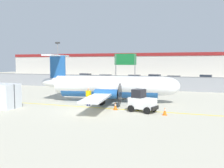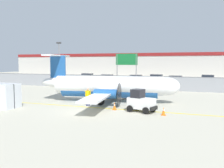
# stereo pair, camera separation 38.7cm
# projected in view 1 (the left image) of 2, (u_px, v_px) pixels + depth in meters

# --- Properties ---
(ground_plane) EXTENTS (140.00, 140.00, 0.01)m
(ground_plane) POSITION_uv_depth(u_px,v_px,m) (100.00, 108.00, 22.61)
(ground_plane) COLOR #B2AD99
(perimeter_fence) EXTENTS (98.00, 0.10, 2.10)m
(perimeter_fence) POSITION_uv_depth(u_px,v_px,m) (141.00, 82.00, 37.53)
(perimeter_fence) COLOR gray
(perimeter_fence) RESTS_ON ground
(parking_lot_strip) EXTENTS (98.00, 17.00, 0.12)m
(parking_lot_strip) POSITION_uv_depth(u_px,v_px,m) (154.00, 83.00, 48.41)
(parking_lot_strip) COLOR #38383A
(parking_lot_strip) RESTS_ON ground
(background_building) EXTENTS (91.00, 8.10, 6.50)m
(background_building) POSITION_uv_depth(u_px,v_px,m) (167.00, 66.00, 65.47)
(background_building) COLOR beige
(background_building) RESTS_ON ground
(commuter_airplane) EXTENTS (14.72, 16.06, 4.92)m
(commuter_airplane) POSITION_uv_depth(u_px,v_px,m) (111.00, 87.00, 25.87)
(commuter_airplane) COLOR white
(commuter_airplane) RESTS_ON ground
(baggage_tug) EXTENTS (2.54, 1.90, 1.88)m
(baggage_tug) POSITION_uv_depth(u_px,v_px,m) (142.00, 102.00, 20.83)
(baggage_tug) COLOR silver
(baggage_tug) RESTS_ON ground
(ground_crew_worker) EXTENTS (0.48, 0.48, 1.70)m
(ground_crew_worker) POSITION_uv_depth(u_px,v_px,m) (88.00, 96.00, 23.68)
(ground_crew_worker) COLOR #191E4C
(ground_crew_worker) RESTS_ON ground
(cargo_container) EXTENTS (2.44, 2.04, 2.20)m
(cargo_container) POSITION_uv_depth(u_px,v_px,m) (3.00, 96.00, 22.45)
(cargo_container) COLOR silver
(cargo_container) RESTS_ON ground
(traffic_cone_near_left) EXTENTS (0.36, 0.36, 0.64)m
(traffic_cone_near_left) POSITION_uv_depth(u_px,v_px,m) (115.00, 106.00, 21.76)
(traffic_cone_near_left) COLOR orange
(traffic_cone_near_left) RESTS_ON ground
(traffic_cone_near_right) EXTENTS (0.36, 0.36, 0.64)m
(traffic_cone_near_right) POSITION_uv_depth(u_px,v_px,m) (165.00, 111.00, 19.53)
(traffic_cone_near_right) COLOR orange
(traffic_cone_near_right) RESTS_ON ground
(parked_car_0) EXTENTS (4.32, 2.27, 1.58)m
(parked_car_0) POSITION_uv_depth(u_px,v_px,m) (86.00, 77.00, 54.71)
(parked_car_0) COLOR #B28C19
(parked_car_0) RESTS_ON parking_lot_strip
(parked_car_1) EXTENTS (4.39, 2.44, 1.58)m
(parked_car_1) POSITION_uv_depth(u_px,v_px,m) (105.00, 78.00, 49.93)
(parked_car_1) COLOR gray
(parked_car_1) RESTS_ON parking_lot_strip
(parked_car_2) EXTENTS (4.31, 2.24, 1.58)m
(parked_car_2) POSITION_uv_depth(u_px,v_px,m) (134.00, 79.00, 48.74)
(parked_car_2) COLOR red
(parked_car_2) RESTS_ON parking_lot_strip
(parked_car_3) EXTENTS (4.30, 2.22, 1.58)m
(parked_car_3) POSITION_uv_depth(u_px,v_px,m) (154.00, 78.00, 50.52)
(parked_car_3) COLOR black
(parked_car_3) RESTS_ON parking_lot_strip
(parked_car_4) EXTENTS (4.26, 2.13, 1.58)m
(parked_car_4) POSITION_uv_depth(u_px,v_px,m) (174.00, 80.00, 45.76)
(parked_car_4) COLOR red
(parked_car_4) RESTS_ON parking_lot_strip
(parked_car_5) EXTENTS (4.35, 2.32, 1.58)m
(parked_car_5) POSITION_uv_depth(u_px,v_px,m) (206.00, 79.00, 48.71)
(parked_car_5) COLOR #19662D
(parked_car_5) RESTS_ON parking_lot_strip
(apron_light_pole) EXTENTS (0.70, 0.30, 7.27)m
(apron_light_pole) POSITION_uv_depth(u_px,v_px,m) (58.00, 61.00, 39.06)
(apron_light_pole) COLOR slate
(apron_light_pole) RESTS_ON ground
(highway_sign) EXTENTS (3.60, 0.14, 5.50)m
(highway_sign) POSITION_uv_depth(u_px,v_px,m) (125.00, 62.00, 39.88)
(highway_sign) COLOR slate
(highway_sign) RESTS_ON ground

